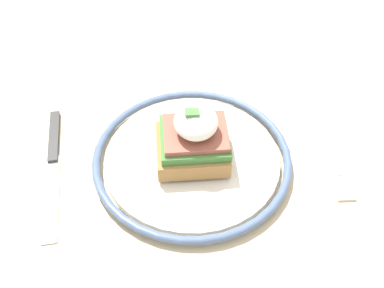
% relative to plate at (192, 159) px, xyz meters
% --- Properties ---
extents(dining_table, '(1.14, 0.81, 0.76)m').
position_rel_plate_xyz_m(dining_table, '(-0.02, -0.04, -0.12)').
color(dining_table, '#C6B28E').
rests_on(dining_table, ground_plane).
extents(plate, '(0.25, 0.25, 0.02)m').
position_rel_plate_xyz_m(plate, '(0.00, 0.00, 0.00)').
color(plate, silver).
rests_on(plate, dining_table).
extents(sandwich, '(0.09, 0.08, 0.07)m').
position_rel_plate_xyz_m(sandwich, '(-0.00, -0.00, 0.04)').
color(sandwich, '#9E703D').
rests_on(sandwich, plate).
extents(fork, '(0.02, 0.15, 0.00)m').
position_rel_plate_xyz_m(fork, '(-0.18, 0.01, -0.01)').
color(fork, silver).
rests_on(fork, dining_table).
extents(knife, '(0.03, 0.21, 0.01)m').
position_rel_plate_xyz_m(knife, '(0.17, -0.02, -0.01)').
color(knife, '#2D2D2D').
rests_on(knife, dining_table).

